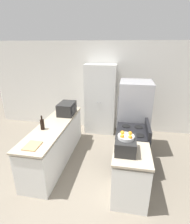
# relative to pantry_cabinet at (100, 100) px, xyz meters

# --- Properties ---
(ground_plane) EXTENTS (14.00, 14.00, 0.00)m
(ground_plane) POSITION_rel_pantry_cabinet_xyz_m (0.05, -2.86, -1.00)
(ground_plane) COLOR slate
(wall_back) EXTENTS (7.00, 0.06, 2.60)m
(wall_back) POSITION_rel_pantry_cabinet_xyz_m (0.05, 0.29, 0.30)
(wall_back) COLOR white
(wall_back) RESTS_ON ground_plane
(counter_left) EXTENTS (0.60, 2.32, 0.89)m
(counter_left) POSITION_rel_pantry_cabinet_xyz_m (-0.77, -1.59, -0.57)
(counter_left) COLOR silver
(counter_left) RESTS_ON ground_plane
(counter_right) EXTENTS (0.60, 0.74, 0.89)m
(counter_right) POSITION_rel_pantry_cabinet_xyz_m (0.88, -2.38, -0.57)
(counter_right) COLOR silver
(counter_right) RESTS_ON ground_plane
(pantry_cabinet) EXTENTS (0.87, 0.51, 2.00)m
(pantry_cabinet) POSITION_rel_pantry_cabinet_xyz_m (0.00, 0.00, 0.00)
(pantry_cabinet) COLOR silver
(pantry_cabinet) RESTS_ON ground_plane
(stove) EXTENTS (0.66, 0.76, 1.05)m
(stove) POSITION_rel_pantry_cabinet_xyz_m (0.90, -1.61, -0.55)
(stove) COLOR black
(stove) RESTS_ON ground_plane
(refrigerator) EXTENTS (0.75, 0.75, 1.72)m
(refrigerator) POSITION_rel_pantry_cabinet_xyz_m (0.94, -0.82, -0.14)
(refrigerator) COLOR #A3A3A8
(refrigerator) RESTS_ON ground_plane
(microwave) EXTENTS (0.36, 0.52, 0.29)m
(microwave) POSITION_rel_pantry_cabinet_xyz_m (-0.68, -0.98, 0.03)
(microwave) COLOR black
(microwave) RESTS_ON counter_left
(wine_bottle) EXTENTS (0.08, 0.08, 0.29)m
(wine_bottle) POSITION_rel_pantry_cabinet_xyz_m (-0.89, -1.87, -0.00)
(wine_bottle) COLOR black
(wine_bottle) RESTS_ON counter_left
(toaster_oven) EXTENTS (0.33, 0.42, 0.23)m
(toaster_oven) POSITION_rel_pantry_cabinet_xyz_m (0.77, -2.36, 0.00)
(toaster_oven) COLOR black
(toaster_oven) RESTS_ON counter_right
(fruit_bowl) EXTENTS (0.26, 0.26, 0.10)m
(fruit_bowl) POSITION_rel_pantry_cabinet_xyz_m (0.77, -2.35, 0.15)
(fruit_bowl) COLOR silver
(fruit_bowl) RESTS_ON toaster_oven
(cutting_board) EXTENTS (0.24, 0.30, 0.02)m
(cutting_board) POSITION_rel_pantry_cabinet_xyz_m (-0.77, -2.49, -0.10)
(cutting_board) COLOR tan
(cutting_board) RESTS_ON counter_left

